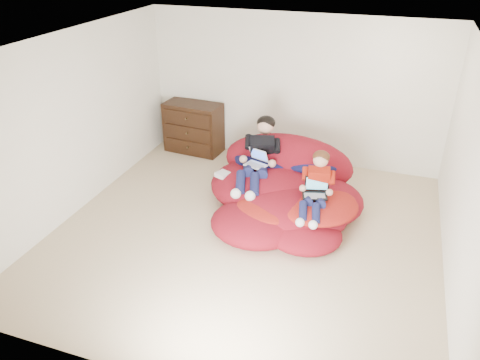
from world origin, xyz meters
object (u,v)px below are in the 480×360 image
(beanbag_pile, at_px, (285,190))
(laptop_white, at_px, (257,160))
(dresser, at_px, (194,128))
(older_boy, at_px, (259,153))
(younger_boy, at_px, (317,184))
(laptop_black, at_px, (316,190))

(beanbag_pile, bearing_deg, laptop_white, 172.31)
(dresser, distance_m, older_boy, 2.02)
(older_boy, height_order, younger_boy, older_boy)
(older_boy, distance_m, younger_boy, 1.11)
(dresser, relative_size, older_boy, 0.81)
(beanbag_pile, relative_size, laptop_black, 6.54)
(older_boy, height_order, laptop_white, older_boy)
(laptop_white, relative_size, laptop_black, 1.03)
(older_boy, bearing_deg, younger_boy, -29.49)
(younger_boy, xyz_separation_m, laptop_white, (-0.96, 0.44, -0.00))
(dresser, relative_size, laptop_black, 2.82)
(dresser, xyz_separation_m, older_boy, (1.60, -1.20, 0.27))
(younger_boy, bearing_deg, laptop_black, -90.00)
(older_boy, relative_size, laptop_black, 3.46)
(younger_boy, height_order, laptop_black, younger_boy)
(younger_boy, relative_size, laptop_black, 2.49)
(beanbag_pile, distance_m, older_boy, 0.66)
(younger_boy, bearing_deg, laptop_white, 155.30)
(dresser, relative_size, laptop_white, 2.74)
(dresser, bearing_deg, younger_boy, -34.26)
(beanbag_pile, xyz_separation_m, laptop_black, (0.51, -0.40, 0.30))
(beanbag_pile, xyz_separation_m, younger_boy, (0.51, -0.38, 0.38))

